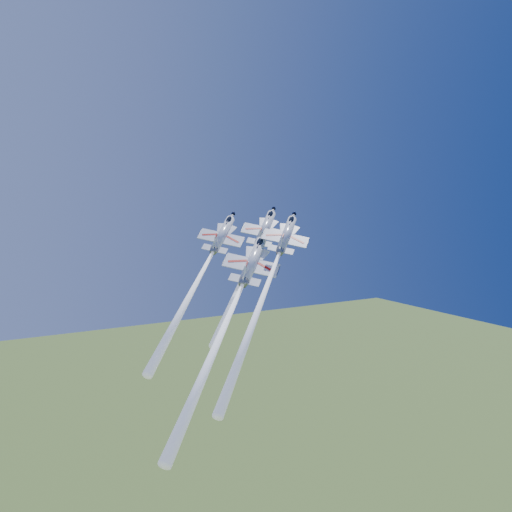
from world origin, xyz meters
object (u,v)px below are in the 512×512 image
jet_left (201,275)px  jet_slot (229,317)px  jet_lead (250,262)px  jet_right (266,288)px

jet_left → jet_slot: bearing=-52.9°
jet_lead → jet_slot: size_ratio=0.81×
jet_lead → jet_right: (-3.46, -11.64, -2.94)m
jet_left → jet_lead: bearing=39.8°
jet_right → jet_slot: 8.37m
jet_lead → jet_slot: 17.69m
jet_lead → jet_left: jet_lead is taller
jet_left → jet_slot: (-0.61, -12.21, -5.19)m
jet_right → jet_slot: (-7.33, -0.54, -4.01)m
jet_lead → jet_right: jet_lead is taller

